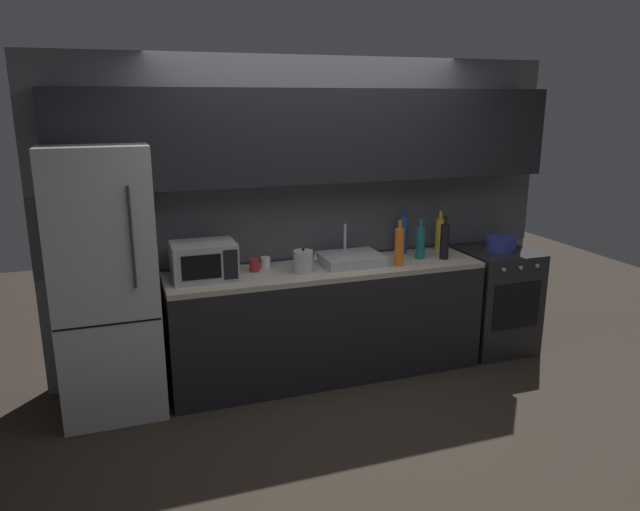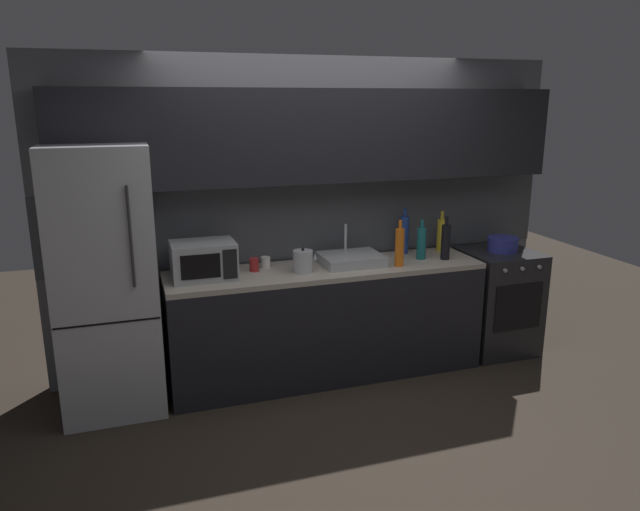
% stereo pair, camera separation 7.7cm
% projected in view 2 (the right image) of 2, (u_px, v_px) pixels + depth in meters
% --- Properties ---
extents(ground_plane, '(10.00, 10.00, 0.00)m').
position_uv_depth(ground_plane, '(369.00, 429.00, 4.04)').
color(ground_plane, '#2D261E').
extents(back_wall, '(4.23, 0.44, 2.50)m').
position_uv_depth(back_wall, '(315.00, 180.00, 4.74)').
color(back_wall, slate).
rests_on(back_wall, ground).
extents(counter_run, '(2.49, 0.60, 0.90)m').
position_uv_depth(counter_run, '(327.00, 321.00, 4.75)').
color(counter_run, black).
rests_on(counter_run, ground).
extents(refrigerator, '(0.68, 0.69, 1.89)m').
position_uv_depth(refrigerator, '(106.00, 281.00, 4.13)').
color(refrigerator, '#B7BABF').
rests_on(refrigerator, ground).
extents(oven_range, '(0.60, 0.62, 0.90)m').
position_uv_depth(oven_range, '(497.00, 301.00, 5.23)').
color(oven_range, '#232326').
rests_on(oven_range, ground).
extents(microwave, '(0.46, 0.35, 0.27)m').
position_uv_depth(microwave, '(203.00, 260.00, 4.33)').
color(microwave, '#A8AAAF').
rests_on(microwave, counter_run).
extents(sink_basin, '(0.48, 0.38, 0.30)m').
position_uv_depth(sink_basin, '(351.00, 259.00, 4.72)').
color(sink_basin, '#ADAFB5').
rests_on(sink_basin, counter_run).
extents(kettle, '(0.19, 0.15, 0.19)m').
position_uv_depth(kettle, '(303.00, 261.00, 4.48)').
color(kettle, '#B7BABF').
rests_on(kettle, counter_run).
extents(wine_bottle_dark, '(0.07, 0.07, 0.36)m').
position_uv_depth(wine_bottle_dark, '(446.00, 242.00, 4.83)').
color(wine_bottle_dark, black).
rests_on(wine_bottle_dark, counter_run).
extents(wine_bottle_teal, '(0.08, 0.08, 0.33)m').
position_uv_depth(wine_bottle_teal, '(421.00, 243.00, 4.85)').
color(wine_bottle_teal, '#19666B').
rests_on(wine_bottle_teal, counter_run).
extents(wine_bottle_blue, '(0.07, 0.07, 0.39)m').
position_uv_depth(wine_bottle_blue, '(404.00, 234.00, 5.01)').
color(wine_bottle_blue, '#234299').
rests_on(wine_bottle_blue, counter_run).
extents(wine_bottle_orange, '(0.07, 0.07, 0.37)m').
position_uv_depth(wine_bottle_orange, '(400.00, 247.00, 4.63)').
color(wine_bottle_orange, orange).
rests_on(wine_bottle_orange, counter_run).
extents(wine_bottle_yellow, '(0.07, 0.07, 0.35)m').
position_uv_depth(wine_bottle_yellow, '(441.00, 234.00, 5.11)').
color(wine_bottle_yellow, gold).
rests_on(wine_bottle_yellow, counter_run).
extents(mug_red, '(0.07, 0.07, 0.10)m').
position_uv_depth(mug_red, '(254.00, 265.00, 4.52)').
color(mug_red, '#A82323').
rests_on(mug_red, counter_run).
extents(mug_white, '(0.08, 0.08, 0.09)m').
position_uv_depth(mug_white, '(265.00, 262.00, 4.62)').
color(mug_white, silver).
rests_on(mug_white, counter_run).
extents(cooking_pot, '(0.26, 0.26, 0.12)m').
position_uv_depth(cooking_pot, '(503.00, 244.00, 5.11)').
color(cooking_pot, '#333899').
rests_on(cooking_pot, oven_range).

